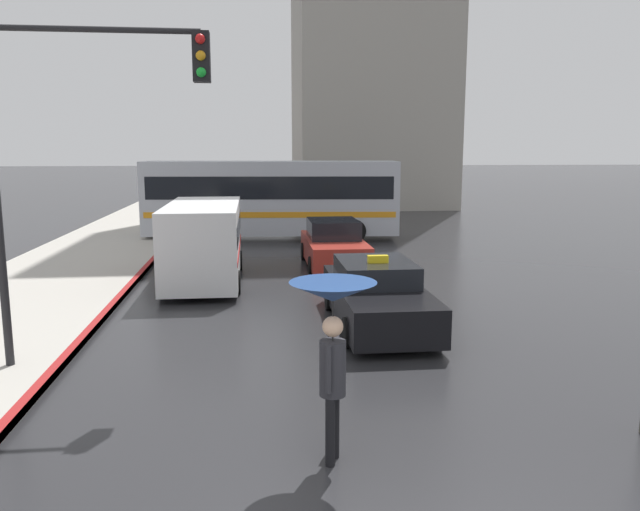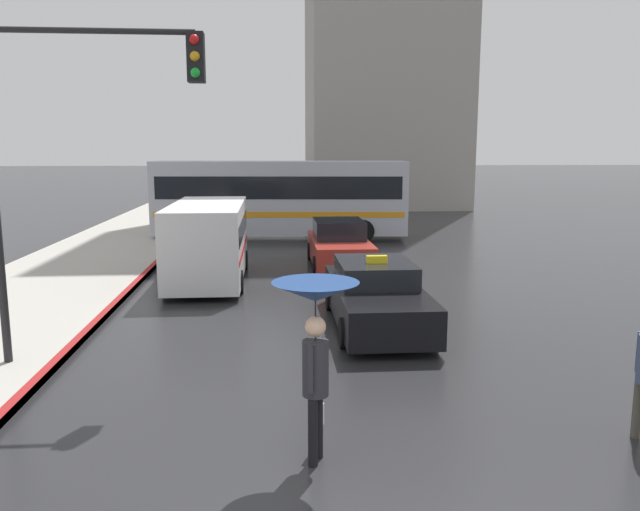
{
  "view_description": "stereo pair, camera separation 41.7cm",
  "coord_description": "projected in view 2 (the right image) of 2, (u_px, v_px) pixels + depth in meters",
  "views": [
    {
      "loc": [
        -1.02,
        -5.06,
        3.78
      ],
      "look_at": [
        0.49,
        8.9,
        1.4
      ],
      "focal_mm": 35.0,
      "sensor_mm": 36.0,
      "label": 1
    },
    {
      "loc": [
        -0.61,
        -5.09,
        3.78
      ],
      "look_at": [
        0.49,
        8.9,
        1.4
      ],
      "focal_mm": 35.0,
      "sensor_mm": 36.0,
      "label": 2
    }
  ],
  "objects": [
    {
      "name": "taxi",
      "position": [
        376.0,
        296.0,
        13.52
      ],
      "size": [
        1.91,
        4.73,
        1.55
      ],
      "rotation": [
        0.0,
        0.0,
        3.14
      ],
      "color": "black",
      "rests_on": "ground_plane"
    },
    {
      "name": "traffic_light",
      "position": [
        75.0,
        128.0,
        10.28
      ],
      "size": [
        3.6,
        0.38,
        5.98
      ],
      "color": "black",
      "rests_on": "ground_plane"
    },
    {
      "name": "ambulance_van",
      "position": [
        208.0,
        238.0,
        18.0
      ],
      "size": [
        2.11,
        5.55,
        2.27
      ],
      "rotation": [
        0.0,
        0.0,
        3.14
      ],
      "color": "white",
      "rests_on": "ground_plane"
    },
    {
      "name": "city_bus",
      "position": [
        280.0,
        196.0,
        26.65
      ],
      "size": [
        10.81,
        3.37,
        3.32
      ],
      "rotation": [
        0.0,
        0.0,
        1.49
      ],
      "color": "#B2B7C1",
      "rests_on": "ground_plane"
    },
    {
      "name": "pedestrian_with_umbrella",
      "position": [
        316.0,
        320.0,
        7.37
      ],
      "size": [
        1.04,
        1.04,
        2.26
      ],
      "rotation": [
        0.0,
        0.0,
        1.2
      ],
      "color": "black",
      "rests_on": "ground_plane"
    },
    {
      "name": "sedan_red",
      "position": [
        339.0,
        246.0,
        20.35
      ],
      "size": [
        1.91,
        4.54,
        1.53
      ],
      "rotation": [
        0.0,
        0.0,
        3.14
      ],
      "color": "#A52D23",
      "rests_on": "ground_plane"
    }
  ]
}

